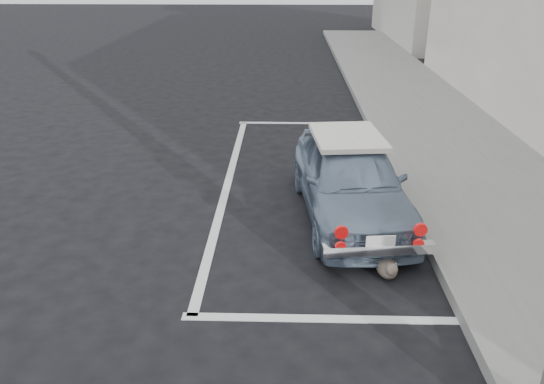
{
  "coord_description": "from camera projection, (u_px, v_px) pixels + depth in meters",
  "views": [
    {
      "loc": [
        0.04,
        -4.92,
        3.35
      ],
      "look_at": [
        -0.12,
        0.99,
        0.75
      ],
      "focal_mm": 35.0,
      "sensor_mm": 36.0,
      "label": 1
    }
  ],
  "objects": [
    {
      "name": "pline_side",
      "position": [
        228.0,
        184.0,
        8.62
      ],
      "size": [
        0.12,
        7.0,
        0.01
      ],
      "primitive_type": "cube",
      "color": "silver",
      "rests_on": "ground"
    },
    {
      "name": "ground",
      "position": [
        280.0,
        290.0,
        5.85
      ],
      "size": [
        80.0,
        80.0,
        0.0
      ],
      "primitive_type": "plane",
      "color": "black",
      "rests_on": "ground"
    },
    {
      "name": "cat",
      "position": [
        387.0,
        267.0,
        6.05
      ],
      "size": [
        0.28,
        0.53,
        0.28
      ],
      "rotation": [
        0.0,
        0.0,
        0.13
      ],
      "color": "#716356",
      "rests_on": "ground"
    },
    {
      "name": "pline_rear",
      "position": [
        329.0,
        319.0,
        5.38
      ],
      "size": [
        3.0,
        0.12,
        0.01
      ],
      "primitive_type": "cube",
      "color": "silver",
      "rests_on": "ground"
    },
    {
      "name": "sidewalk",
      "position": [
        506.0,
        209.0,
        7.57
      ],
      "size": [
        2.8,
        40.0,
        0.15
      ],
      "primitive_type": "cube",
      "color": "slate",
      "rests_on": "ground"
    },
    {
      "name": "retro_coupe",
      "position": [
        350.0,
        178.0,
        7.32
      ],
      "size": [
        1.65,
        3.44,
        1.13
      ],
      "rotation": [
        0.0,
        0.0,
        0.1
      ],
      "color": "#7489A1",
      "rests_on": "ground"
    },
    {
      "name": "pline_front",
      "position": [
        307.0,
        123.0,
        11.78
      ],
      "size": [
        3.0,
        0.12,
        0.01
      ],
      "primitive_type": "cube",
      "color": "silver",
      "rests_on": "ground"
    }
  ]
}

